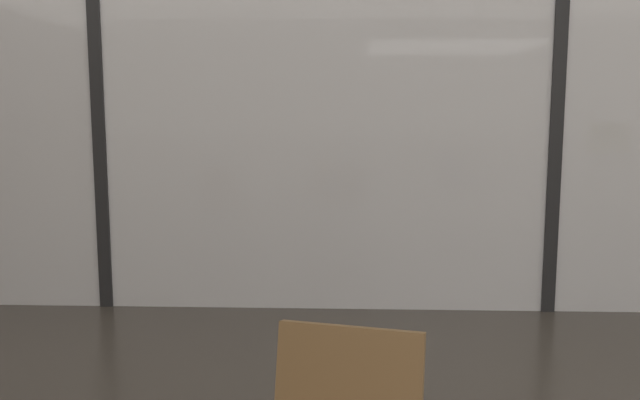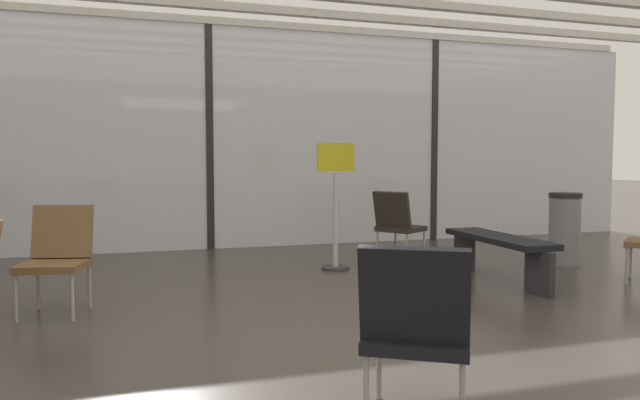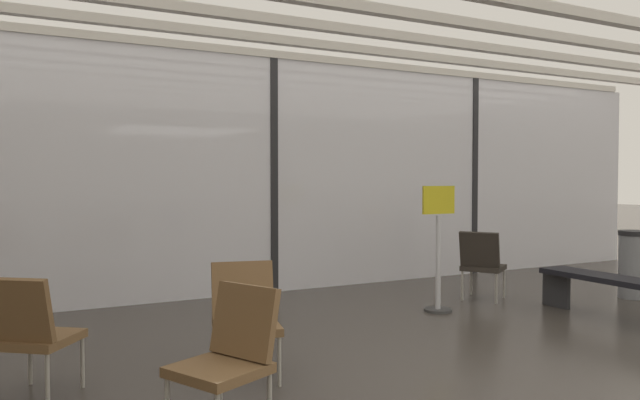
# 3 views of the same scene
# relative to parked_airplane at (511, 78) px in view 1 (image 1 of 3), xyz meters

# --- Properties ---
(glass_curtain_wall) EXTENTS (14.00, 0.08, 3.13)m
(glass_curtain_wall) POSITION_rel_parked_airplane_xyz_m (-0.84, -4.79, -0.48)
(glass_curtain_wall) COLOR silver
(glass_curtain_wall) RESTS_ON ground
(window_mullion_0) EXTENTS (0.10, 0.12, 3.13)m
(window_mullion_0) POSITION_rel_parked_airplane_xyz_m (-4.34, -4.79, -0.48)
(window_mullion_0) COLOR black
(window_mullion_0) RESTS_ON ground
(window_mullion_1) EXTENTS (0.10, 0.12, 3.13)m
(window_mullion_1) POSITION_rel_parked_airplane_xyz_m (-0.84, -4.79, -0.48)
(window_mullion_1) COLOR black
(window_mullion_1) RESTS_ON ground
(parked_airplane) EXTENTS (12.13, 4.08, 4.08)m
(parked_airplane) POSITION_rel_parked_airplane_xyz_m (0.00, 0.00, 0.00)
(parked_airplane) COLOR silver
(parked_airplane) RESTS_ON ground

